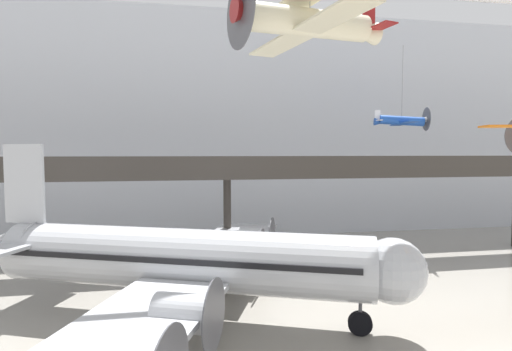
# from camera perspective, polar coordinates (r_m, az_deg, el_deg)

# --- Properties ---
(hangar_back_wall) EXTENTS (140.00, 3.00, 26.12)m
(hangar_back_wall) POSITION_cam_1_polar(r_m,az_deg,el_deg) (47.57, -5.59, 7.18)
(hangar_back_wall) COLOR silver
(hangar_back_wall) RESTS_ON ground
(mezzanine_walkway) EXTENTS (110.00, 3.20, 9.56)m
(mezzanine_walkway) POSITION_cam_1_polar(r_m,az_deg,el_deg) (35.21, -3.99, 0.13)
(mezzanine_walkway) COLOR #38332D
(mezzanine_walkway) RESTS_ON ground
(airliner_silver_main) EXTENTS (26.62, 31.13, 10.41)m
(airliner_silver_main) POSITION_cam_1_polar(r_m,az_deg,el_deg) (24.31, -10.72, -11.76)
(airliner_silver_main) COLOR #B7BABF
(airliner_silver_main) RESTS_ON ground
(suspended_plane_cream_biplane) EXTENTS (7.75, 9.34, 5.75)m
(suspended_plane_cream_biplane) POSITION_cam_1_polar(r_m,az_deg,el_deg) (19.76, 7.64, 20.93)
(suspended_plane_cream_biplane) COLOR beige
(suspended_plane_blue_trainer) EXTENTS (5.23, 6.30, 8.06)m
(suspended_plane_blue_trainer) POSITION_cam_1_polar(r_m,az_deg,el_deg) (40.82, 20.10, 7.34)
(suspended_plane_blue_trainer) COLOR #1E4CAD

